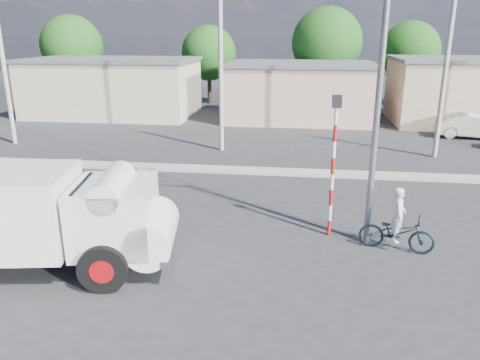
# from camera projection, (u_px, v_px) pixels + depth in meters

# --- Properties ---
(ground_plane) EXTENTS (120.00, 120.00, 0.00)m
(ground_plane) POSITION_uv_depth(u_px,v_px,m) (220.00, 250.00, 13.64)
(ground_plane) COLOR #2A2A2D
(ground_plane) RESTS_ON ground
(median) EXTENTS (40.00, 0.80, 0.16)m
(median) POSITION_uv_depth(u_px,v_px,m) (250.00, 171.00, 21.18)
(median) COLOR #99968E
(median) RESTS_ON ground
(truck) EXTENTS (6.91, 3.50, 2.73)m
(truck) POSITION_uv_depth(u_px,v_px,m) (45.00, 217.00, 12.09)
(truck) COLOR black
(truck) RESTS_ON ground
(bicycle) EXTENTS (2.22, 1.19, 1.11)m
(bicycle) POSITION_uv_depth(u_px,v_px,m) (397.00, 232.00, 13.49)
(bicycle) COLOR black
(bicycle) RESTS_ON ground
(cyclist) EXTENTS (0.51, 0.66, 1.61)m
(cyclist) POSITION_uv_depth(u_px,v_px,m) (397.00, 224.00, 13.41)
(cyclist) COLOR silver
(cyclist) RESTS_ON ground
(car_cream) EXTENTS (4.58, 2.23, 1.44)m
(car_cream) POSITION_uv_depth(u_px,v_px,m) (473.00, 126.00, 27.82)
(car_cream) COLOR beige
(car_cream) RESTS_ON ground
(traffic_pole) EXTENTS (0.28, 0.18, 4.36)m
(traffic_pole) POSITION_uv_depth(u_px,v_px,m) (334.00, 155.00, 13.87)
(traffic_pole) COLOR red
(traffic_pole) RESTS_ON ground
(streetlight) EXTENTS (2.34, 0.22, 9.00)m
(streetlight) POSITION_uv_depth(u_px,v_px,m) (374.00, 75.00, 12.76)
(streetlight) COLOR slate
(streetlight) RESTS_ON ground
(building_row) EXTENTS (37.80, 7.30, 4.44)m
(building_row) POSITION_uv_depth(u_px,v_px,m) (287.00, 89.00, 33.65)
(building_row) COLOR #BEAE8F
(building_row) RESTS_ON ground
(tree_row) EXTENTS (43.62, 7.43, 8.42)m
(tree_row) POSITION_uv_depth(u_px,v_px,m) (324.00, 46.00, 38.54)
(tree_row) COLOR #38281E
(tree_row) RESTS_ON ground
(utility_poles) EXTENTS (35.40, 0.24, 8.00)m
(utility_poles) POSITION_uv_depth(u_px,v_px,m) (324.00, 74.00, 23.34)
(utility_poles) COLOR #99968E
(utility_poles) RESTS_ON ground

